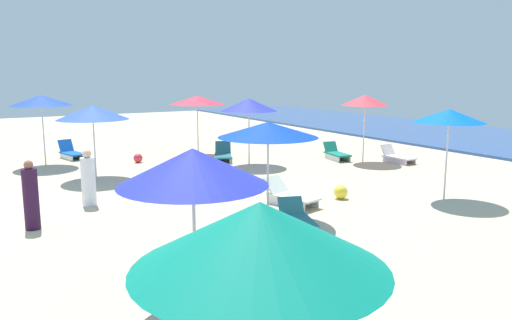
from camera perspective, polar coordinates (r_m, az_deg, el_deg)
umbrella_1 at (r=20.60m, az=-23.15°, el=6.22°), size 2.26×2.26×2.69m
lounge_chair_1_0 at (r=22.16m, az=-20.21°, el=0.79°), size 1.48×0.90×0.75m
umbrella_2 at (r=19.12m, az=-0.81°, el=6.28°), size 2.14×2.14×2.56m
lounge_chair_2_0 at (r=20.39m, az=-3.76°, el=0.63°), size 1.64×1.26×0.71m
umbrella_3 at (r=20.25m, az=12.24°, el=6.64°), size 1.84×1.84×2.66m
lounge_chair_3_0 at (r=20.68m, az=15.69°, el=0.38°), size 1.41×0.77×0.67m
lounge_chair_3_1 at (r=20.83m, az=9.07°, el=0.72°), size 1.49×0.82×0.68m
umbrella_4 at (r=11.80m, az=1.37°, el=3.45°), size 2.38×2.38×2.39m
lounge_chair_4_0 at (r=11.59m, az=4.60°, el=-6.64°), size 1.51×1.02×0.61m
lounge_chair_4_1 at (r=13.57m, az=3.87°, el=-4.04°), size 1.68×1.04×0.69m
umbrella_5 at (r=17.48m, az=-18.01°, el=5.15°), size 2.35×2.35×2.46m
umbrella_6 at (r=14.73m, az=21.04°, el=4.68°), size 1.92×1.92×2.54m
umbrella_7 at (r=7.29m, az=-7.17°, el=-0.79°), size 2.20×2.20×2.46m
umbrella_8 at (r=21.62m, az=-6.68°, el=6.75°), size 2.34×2.34×2.55m
umbrella_9 at (r=3.77m, az=0.44°, el=-8.64°), size 1.96×1.96×2.59m
beachgoer_1 at (r=14.13m, az=-18.45°, el=-2.14°), size 0.52×0.52×1.53m
beachgoer_2 at (r=12.47m, az=-24.13°, el=-3.89°), size 0.35×0.35×1.59m
beach_ball_0 at (r=20.45m, az=-13.21°, el=0.21°), size 0.36×0.36×0.36m
beach_ball_1 at (r=14.42m, az=9.57°, el=-3.59°), size 0.39×0.39×0.39m
beach_ball_2 at (r=27.71m, az=-1.75°, el=2.89°), size 0.30×0.30×0.30m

